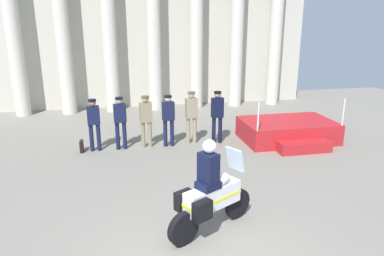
# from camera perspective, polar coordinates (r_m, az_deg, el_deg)

# --- Properties ---
(colonnade_backdrop) EXTENTS (15.02, 1.47, 7.51)m
(colonnade_backdrop) POSITION_cam_1_polar(r_m,az_deg,el_deg) (17.02, -6.36, 16.72)
(colonnade_backdrop) COLOR beige
(colonnade_backdrop) RESTS_ON ground_plane
(reviewing_stand) EXTENTS (3.08, 2.46, 1.59)m
(reviewing_stand) POSITION_cam_1_polar(r_m,az_deg,el_deg) (12.73, 15.01, -0.51)
(reviewing_stand) COLOR #B21E23
(reviewing_stand) RESTS_ON ground_plane
(officer_in_row_0) EXTENTS (0.40, 0.26, 1.66)m
(officer_in_row_0) POSITION_cam_1_polar(r_m,az_deg,el_deg) (11.58, -15.32, 1.11)
(officer_in_row_0) COLOR #141938
(officer_in_row_0) RESTS_ON ground_plane
(officer_in_row_1) EXTENTS (0.40, 0.26, 1.70)m
(officer_in_row_1) POSITION_cam_1_polar(r_m,az_deg,el_deg) (11.53, -11.33, 1.42)
(officer_in_row_1) COLOR #141938
(officer_in_row_1) RESTS_ON ground_plane
(officer_in_row_2) EXTENTS (0.40, 0.26, 1.70)m
(officer_in_row_2) POSITION_cam_1_polar(r_m,az_deg,el_deg) (11.57, -7.32, 1.68)
(officer_in_row_2) COLOR #847A5B
(officer_in_row_2) RESTS_ON ground_plane
(officer_in_row_3) EXTENTS (0.40, 0.26, 1.70)m
(officer_in_row_3) POSITION_cam_1_polar(r_m,az_deg,el_deg) (11.61, -3.77, 1.83)
(officer_in_row_3) COLOR #141938
(officer_in_row_3) RESTS_ON ground_plane
(officer_in_row_4) EXTENTS (0.40, 0.26, 1.76)m
(officer_in_row_4) POSITION_cam_1_polar(r_m,az_deg,el_deg) (11.85, -0.10, 2.35)
(officer_in_row_4) COLOR gray
(officer_in_row_4) RESTS_ON ground_plane
(officer_in_row_5) EXTENTS (0.40, 0.26, 1.77)m
(officer_in_row_5) POSITION_cam_1_polar(r_m,az_deg,el_deg) (11.91, 4.03, 2.40)
(officer_in_row_5) COLOR black
(officer_in_row_5) RESTS_ON ground_plane
(motorcycle_with_rider) EXTENTS (1.89, 1.19, 1.90)m
(motorcycle_with_rider) POSITION_cam_1_polar(r_m,az_deg,el_deg) (6.95, 2.85, -10.48)
(motorcycle_with_rider) COLOR black
(motorcycle_with_rider) RESTS_ON ground_plane
(briefcase_on_ground) EXTENTS (0.10, 0.32, 0.36)m
(briefcase_on_ground) POSITION_cam_1_polar(r_m,az_deg,el_deg) (11.83, -17.09, -2.78)
(briefcase_on_ground) COLOR black
(briefcase_on_ground) RESTS_ON ground_plane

